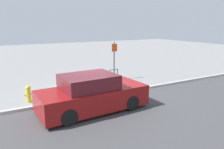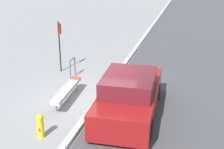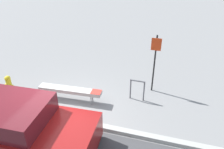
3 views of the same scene
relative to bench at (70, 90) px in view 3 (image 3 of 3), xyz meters
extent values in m
plane|color=gray|center=(0.19, -1.11, -0.44)|extent=(60.00, 60.00, 0.00)
cube|color=#A8A8A3|center=(0.19, -1.11, -0.38)|extent=(60.00, 0.20, 0.13)
cylinder|color=gray|center=(-0.83, -0.14, -0.25)|extent=(0.04, 0.04, 0.38)
cylinder|color=gray|center=(0.82, -0.05, -0.25)|extent=(0.04, 0.04, 0.38)
cylinder|color=gray|center=(-0.84, 0.04, -0.25)|extent=(0.04, 0.04, 0.38)
cylinder|color=gray|center=(0.81, 0.14, -0.25)|extent=(0.04, 0.04, 0.38)
cube|color=#B2B2AD|center=(-0.01, 0.00, 0.00)|extent=(2.37, 0.48, 0.13)
cube|color=red|center=(0.99, 0.06, 0.07)|extent=(0.38, 0.36, 0.01)
cylinder|color=#515156|center=(2.09, 0.73, -0.04)|extent=(0.05, 0.05, 0.80)
cylinder|color=#515156|center=(2.59, 0.72, -0.04)|extent=(0.05, 0.05, 0.80)
cylinder|color=#515156|center=(2.34, 0.73, 0.36)|extent=(0.55, 0.06, 0.05)
cylinder|color=black|center=(2.80, 1.50, 0.71)|extent=(0.06, 0.06, 2.30)
cube|color=red|center=(2.80, 1.46, 1.53)|extent=(0.36, 0.02, 0.46)
cylinder|color=gold|center=(-2.47, -0.23, -0.14)|extent=(0.20, 0.20, 0.60)
sphere|color=gold|center=(-2.47, -0.23, 0.21)|extent=(0.22, 0.22, 0.22)
cylinder|color=gold|center=(-2.61, -0.23, -0.08)|extent=(0.08, 0.07, 0.07)
cylinder|color=gold|center=(-2.33, -0.23, -0.08)|extent=(0.08, 0.07, 0.07)
cylinder|color=black|center=(0.91, -1.52, -0.14)|extent=(0.61, 0.21, 0.60)
cylinder|color=black|center=(-1.72, -1.65, -0.14)|extent=(0.61, 0.21, 0.60)
cube|color=maroon|center=(-0.36, -2.40, 0.08)|extent=(4.34, 1.97, 0.81)
cube|color=#59171F|center=(-0.53, -2.41, 0.75)|extent=(2.12, 1.69, 0.57)
camera|label=1|loc=(-3.67, -9.93, 2.93)|focal=35.00mm
camera|label=2|loc=(-9.50, -4.33, 4.57)|focal=50.00mm
camera|label=3|loc=(3.31, -5.93, 4.42)|focal=35.00mm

